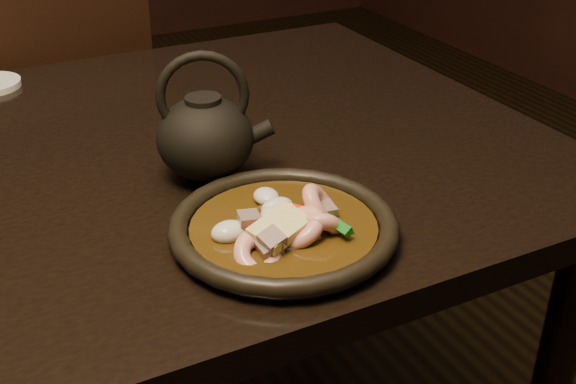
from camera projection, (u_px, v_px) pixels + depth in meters
name	position (u px, v px, depth m)	size (l,w,h in m)	color
chair	(57.00, 156.00, 1.64)	(0.49, 0.49, 0.87)	black
plate	(284.00, 228.00, 0.82)	(0.26, 0.26, 0.03)	black
stirfry	(285.00, 226.00, 0.81)	(0.17, 0.15, 0.06)	#38250A
teapot	(206.00, 134.00, 0.93)	(0.15, 0.13, 0.17)	black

